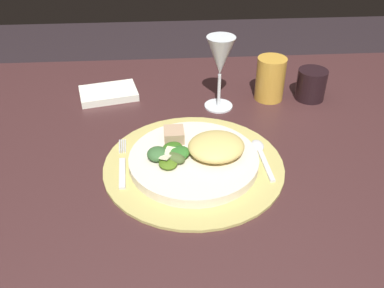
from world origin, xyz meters
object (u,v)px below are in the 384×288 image
napkin (108,93)px  amber_tumbler (270,79)px  fork (122,165)px  spoon (260,152)px  wine_glass (220,59)px  dark_tumbler (311,85)px  dining_table (205,202)px  dinner_plate (194,160)px

napkin → amber_tumbler: amber_tumbler is taller
amber_tumbler → fork: bearing=-142.9°
spoon → amber_tumbler: size_ratio=1.29×
wine_glass → dark_tumbler: 0.25m
dining_table → dinner_plate: 0.22m
napkin → wine_glass: 0.31m
dining_table → napkin: 0.37m
napkin → dark_tumbler: bearing=-5.0°
wine_glass → dinner_plate: bearing=-108.4°
dining_table → amber_tumbler: 0.35m
dining_table → dark_tumbler: 0.40m
amber_tumbler → wine_glass: bearing=-165.3°
dining_table → napkin: bearing=137.1°
dining_table → dark_tumbler: dark_tumbler is taller
dining_table → wine_glass: size_ratio=6.80×
wine_glass → amber_tumbler: (0.13, 0.03, -0.07)m
wine_glass → dark_tumbler: size_ratio=2.30×
dining_table → fork: bearing=-154.0°
dinner_plate → fork: 0.14m
fork → napkin: (-0.06, 0.31, 0.00)m
wine_glass → fork: bearing=-133.5°
fork → wine_glass: wine_glass is taller
dining_table → amber_tumbler: bearing=45.8°
wine_glass → dining_table: bearing=-106.4°
amber_tumbler → dark_tumbler: bearing=-4.5°
dining_table → amber_tumbler: (0.18, 0.18, 0.24)m
dining_table → spoon: (0.11, -0.06, 0.19)m
dining_table → dark_tumbler: (0.28, 0.17, 0.22)m
dinner_plate → spoon: dinner_plate is taller
spoon → dark_tumbler: (0.17, 0.24, 0.03)m
wine_glass → amber_tumbler: bearing=14.7°
wine_glass → amber_tumbler: wine_glass is taller
dining_table → dark_tumbler: bearing=31.6°
dark_tumbler → amber_tumbler: bearing=175.5°
amber_tumbler → dining_table: bearing=-134.2°
dining_table → wine_glass: 0.34m
napkin → fork: bearing=-79.7°
napkin → wine_glass: (0.28, -0.07, 0.12)m
dinner_plate → spoon: bearing=10.7°
fork → spoon: size_ratio=1.13×
dinner_plate → fork: dinner_plate is taller
spoon → napkin: bearing=140.3°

